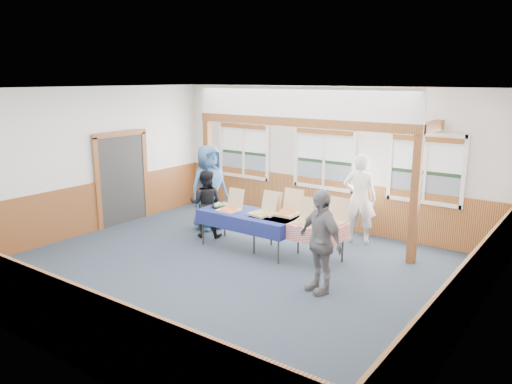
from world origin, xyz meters
TOP-DOWN VIEW (x-y plane):
  - floor at (0.00, 0.00)m, footprint 8.00×8.00m
  - ceiling at (0.00, 0.00)m, footprint 8.00×8.00m
  - wall_back at (0.00, 3.50)m, footprint 8.00×0.00m
  - wall_front at (0.00, -3.50)m, footprint 8.00×0.00m
  - wall_left at (-4.00, 0.00)m, footprint 0.00×8.00m
  - wall_right at (4.00, 0.00)m, footprint 0.00×8.00m
  - wainscot_back at (0.00, 3.48)m, footprint 7.98×0.05m
  - wainscot_front at (0.00, -3.48)m, footprint 7.98×0.05m
  - wainscot_left at (-3.98, 0.00)m, footprint 0.05×6.98m
  - wainscot_right at (3.98, 0.00)m, footprint 0.05×6.98m
  - cased_opening at (-3.96, 0.90)m, footprint 0.06×1.30m
  - window_left at (-2.30, 3.46)m, footprint 1.56×0.10m
  - window_mid at (0.00, 3.46)m, footprint 1.56×0.10m
  - window_right at (2.30, 3.46)m, footprint 1.56×0.10m
  - post_left at (-2.50, 2.30)m, footprint 0.15×0.15m
  - post_right at (2.50, 2.30)m, footprint 0.15×0.15m
  - cross_beam at (0.00, 2.30)m, footprint 5.15×0.18m
  - table_left at (-0.40, 1.13)m, footprint 2.13×1.12m
  - table_right at (0.64, 1.27)m, footprint 1.84×0.89m
  - pizza_box_a at (-0.80, 1.02)m, footprint 0.39×0.47m
  - pizza_box_b at (-0.05, 1.29)m, footprint 0.39×0.47m
  - pizza_box_c at (-0.10, 1.17)m, footprint 0.47×0.54m
  - pizza_box_d at (0.29, 1.47)m, footprint 0.44×0.54m
  - pizza_box_e at (0.88, 1.19)m, footprint 0.48×0.55m
  - pizza_box_f at (1.29, 1.41)m, footprint 0.47×0.55m
  - veggie_tray at (-1.15, 1.13)m, footprint 0.37×0.37m
  - drink_glass at (1.49, 1.02)m, footprint 0.07×0.07m
  - woman_white at (1.19, 2.82)m, footprint 0.79×0.65m
  - woman_black at (-1.65, 1.24)m, footprint 0.89×0.82m
  - man_blue at (-1.98, 1.73)m, footprint 0.85×1.07m
  - person_grey at (1.72, 0.17)m, footprint 1.07×0.77m

SIDE VIEW (x-z plane):
  - floor at x=0.00m, z-range 0.00..0.00m
  - wainscot_back at x=0.00m, z-range 0.00..1.10m
  - wainscot_front at x=0.00m, z-range 0.00..1.10m
  - wainscot_left at x=-3.98m, z-range 0.00..1.10m
  - wainscot_right at x=3.98m, z-range 0.00..1.10m
  - table_right at x=0.64m, z-range 0.32..1.08m
  - table_left at x=-0.40m, z-range 0.33..1.08m
  - woman_black at x=-1.65m, z-range 0.00..1.47m
  - veggie_tray at x=-1.15m, z-range 0.74..0.83m
  - pizza_box_b at x=-0.05m, z-range 0.61..1.03m
  - pizza_box_a at x=-0.80m, z-range 0.61..1.03m
  - pizza_box_c at x=-0.10m, z-range 0.61..1.04m
  - pizza_box_e at x=0.88m, z-range 0.61..1.04m
  - pizza_box_f at x=1.29m, z-range 0.60..1.05m
  - pizza_box_d at x=0.29m, z-range 0.59..1.06m
  - drink_glass at x=1.49m, z-range 0.76..0.91m
  - person_grey at x=1.72m, z-range 0.00..1.69m
  - woman_white at x=1.19m, z-range 0.00..1.88m
  - man_blue at x=-1.98m, z-range 0.00..1.93m
  - cased_opening at x=-3.96m, z-range 0.00..2.10m
  - post_left at x=-2.50m, z-range 0.00..2.40m
  - post_right at x=2.50m, z-range 0.00..2.40m
  - wall_back at x=0.00m, z-range -2.40..5.60m
  - wall_front at x=0.00m, z-range -2.40..5.60m
  - wall_left at x=-4.00m, z-range -2.40..5.60m
  - wall_right at x=4.00m, z-range -2.40..5.60m
  - window_left at x=-2.30m, z-range 0.95..2.41m
  - window_mid at x=0.00m, z-range 0.95..2.41m
  - window_right at x=2.30m, z-range 0.95..2.41m
  - cross_beam at x=0.00m, z-range 2.40..2.58m
  - ceiling at x=0.00m, z-range 3.20..3.20m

